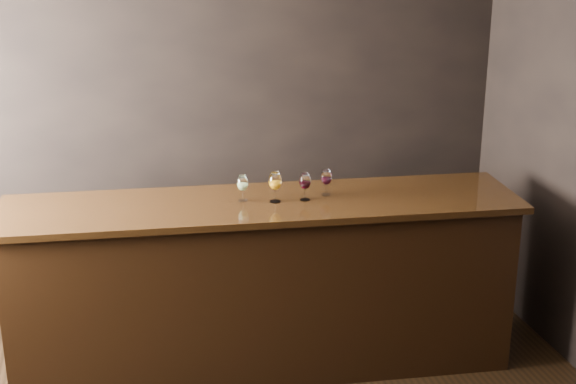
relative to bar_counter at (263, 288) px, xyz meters
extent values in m
cube|color=black|center=(-0.45, 1.06, 0.83)|extent=(5.00, 0.02, 2.80)
cube|color=black|center=(0.00, 0.00, 0.00)|extent=(3.28, 0.94, 1.13)
cube|color=black|center=(0.00, 0.00, 0.59)|extent=(3.39, 1.02, 0.04)
cube|color=black|center=(-0.09, 0.84, -0.18)|extent=(2.13, 0.40, 0.77)
cylinder|color=white|center=(-0.12, 0.04, 0.61)|extent=(0.06, 0.06, 0.00)
cylinder|color=white|center=(-0.12, 0.04, 0.65)|extent=(0.01, 0.01, 0.06)
ellipsoid|color=white|center=(-0.12, 0.04, 0.73)|extent=(0.07, 0.07, 0.10)
cylinder|color=white|center=(-0.12, 0.04, 0.77)|extent=(0.05, 0.05, 0.01)
ellipsoid|color=#D0E283|center=(-0.12, 0.04, 0.71)|extent=(0.06, 0.06, 0.05)
cylinder|color=white|center=(0.08, -0.03, 0.61)|extent=(0.07, 0.07, 0.00)
cylinder|color=white|center=(0.08, -0.03, 0.65)|extent=(0.01, 0.01, 0.08)
ellipsoid|color=white|center=(0.08, -0.03, 0.75)|extent=(0.08, 0.08, 0.12)
cylinder|color=white|center=(0.08, -0.03, 0.80)|extent=(0.06, 0.06, 0.01)
ellipsoid|color=orange|center=(0.08, -0.03, 0.73)|extent=(0.07, 0.07, 0.05)
cylinder|color=white|center=(0.27, -0.03, 0.61)|extent=(0.06, 0.06, 0.00)
cylinder|color=white|center=(0.27, -0.03, 0.65)|extent=(0.01, 0.01, 0.07)
ellipsoid|color=white|center=(0.27, -0.03, 0.74)|extent=(0.08, 0.08, 0.11)
cylinder|color=white|center=(0.27, -0.03, 0.78)|extent=(0.06, 0.06, 0.01)
ellipsoid|color=black|center=(0.27, -0.03, 0.72)|extent=(0.06, 0.06, 0.05)
cylinder|color=white|center=(0.43, 0.03, 0.61)|extent=(0.06, 0.06, 0.00)
cylinder|color=white|center=(0.43, 0.03, 0.65)|extent=(0.01, 0.01, 0.07)
ellipsoid|color=white|center=(0.43, 0.03, 0.73)|extent=(0.07, 0.07, 0.10)
cylinder|color=white|center=(0.43, 0.03, 0.78)|extent=(0.05, 0.05, 0.01)
ellipsoid|color=black|center=(0.43, 0.03, 0.71)|extent=(0.06, 0.06, 0.05)
camera|label=1|loc=(-0.94, -4.77, 2.30)|focal=50.00mm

